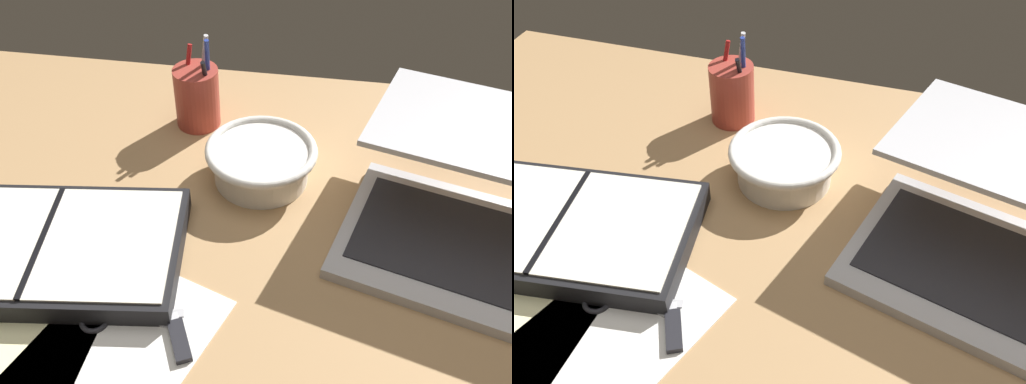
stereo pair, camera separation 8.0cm
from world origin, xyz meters
TOP-DOWN VIEW (x-y plane):
  - desk_top at (0.00, 0.00)cm, footprint 140.00×100.00cm
  - laptop at (31.92, 9.79)cm, footprint 40.81×43.26cm
  - bowl at (0.88, 17.61)cm, footprint 17.84×17.84cm
  - pen_cup at (-12.63, 31.06)cm, footprint 7.92×7.92cm
  - planner at (-26.32, -3.98)cm, footprint 40.67×27.18cm
  - scissors at (-14.27, -12.03)cm, footprint 13.25×6.53cm
  - paper_sheet_front at (-11.95, -16.82)cm, footprint 27.03×31.31cm
  - paper_sheet_beside_planner at (-23.30, -21.96)cm, footprint 17.28×24.50cm
  - usb_drive at (-4.41, -14.50)cm, footprint 4.65×7.16cm

SIDE VIEW (x-z plane):
  - desk_top at x=0.00cm, z-range 0.00..2.00cm
  - paper_sheet_front at x=-11.95cm, z-range 2.00..2.16cm
  - paper_sheet_beside_planner at x=-23.30cm, z-range 2.00..2.16cm
  - scissors at x=-14.27cm, z-range 1.94..2.74cm
  - usb_drive at x=-4.41cm, z-range 2.00..3.00cm
  - planner at x=-26.32cm, z-range 1.91..5.74cm
  - bowl at x=0.88cm, z-range 2.38..8.79cm
  - laptop at x=31.92cm, z-range -0.24..15.49cm
  - pen_cup at x=-12.63cm, z-range -0.80..16.05cm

